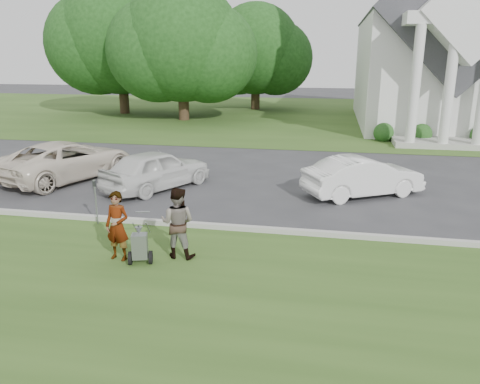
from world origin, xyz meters
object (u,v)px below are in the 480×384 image
(person_right, at_px, (178,223))
(tree_back, at_px, (256,53))
(car_d, at_px, (363,177))
(striping_cart, at_px, (140,247))
(parking_meter_near, at_px, (96,197))
(tree_far, at_px, (120,40))
(church, at_px, (435,33))
(tree_left, at_px, (182,47))
(car_a, at_px, (67,160))
(car_b, at_px, (157,169))
(person_left, at_px, (117,227))

(person_right, bearing_deg, tree_back, -82.43)
(car_d, bearing_deg, person_right, 113.04)
(striping_cart, bearing_deg, parking_meter_near, 118.54)
(tree_far, distance_m, car_d, 27.52)
(tree_far, bearing_deg, person_right, -63.29)
(church, bearing_deg, parking_meter_near, -119.03)
(tree_left, xyz_separation_m, tree_far, (-6.00, 3.00, 0.58))
(person_right, relative_size, car_d, 0.42)
(tree_far, xyz_separation_m, tree_back, (10.00, 5.00, -0.97))
(striping_cart, distance_m, car_a, 8.77)
(striping_cart, height_order, car_b, car_b)
(tree_back, height_order, person_left, tree_back)
(car_a, bearing_deg, car_b, -168.75)
(car_a, bearing_deg, parking_meter_near, 149.04)
(church, xyz_separation_m, car_a, (-16.15, -18.37, -5.21))
(tree_left, xyz_separation_m, car_d, (11.77, -17.40, -4.45))
(striping_cart, bearing_deg, church, 51.17)
(car_b, bearing_deg, person_right, 144.07)
(tree_left, height_order, tree_back, tree_left)
(tree_left, relative_size, tree_far, 0.91)
(car_d, bearing_deg, tree_left, 4.07)
(church, distance_m, striping_cart, 27.70)
(striping_cart, bearing_deg, person_right, 20.44)
(church, height_order, person_left, church)
(person_right, bearing_deg, car_b, -63.11)
(church, distance_m, tree_back, 14.77)
(person_right, bearing_deg, parking_meter_near, -28.37)
(tree_left, bearing_deg, car_b, -75.34)
(tree_far, xyz_separation_m, car_d, (17.77, -20.40, -5.03))
(tree_back, height_order, parking_meter_near, tree_back)
(church, relative_size, person_right, 14.38)
(tree_far, xyz_separation_m, person_right, (13.27, -26.38, -4.85))
(striping_cart, xyz_separation_m, car_b, (-1.86, 6.02, 0.29))
(person_left, height_order, car_b, person_left)
(person_right, bearing_deg, person_left, 18.72)
(tree_far, height_order, car_a, tree_far)
(person_right, distance_m, car_d, 7.48)
(striping_cart, height_order, parking_meter_near, parking_meter_near)
(tree_left, relative_size, person_right, 6.34)
(person_left, bearing_deg, person_right, 25.98)
(church, relative_size, striping_cart, 21.56)
(person_right, bearing_deg, church, -110.06)
(tree_left, distance_m, car_b, 19.02)
(tree_back, distance_m, striping_cart, 32.31)
(person_left, bearing_deg, tree_left, 112.97)
(church, distance_m, tree_far, 23.09)
(car_a, height_order, car_d, car_a)
(person_left, distance_m, parking_meter_near, 2.65)
(parking_meter_near, bearing_deg, church, 60.97)
(church, xyz_separation_m, striping_cart, (-10.46, -25.04, -5.52))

